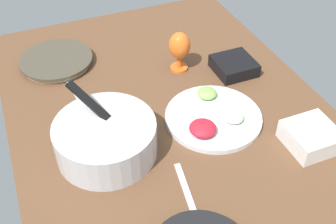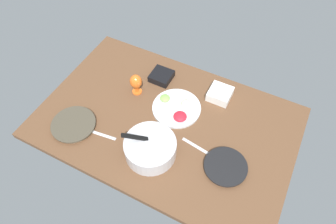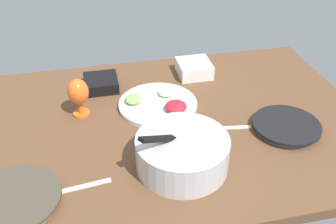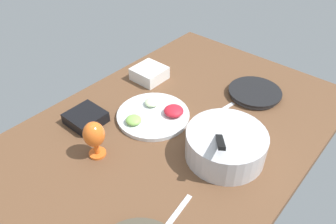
% 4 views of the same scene
% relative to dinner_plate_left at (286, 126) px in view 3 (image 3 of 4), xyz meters
% --- Properties ---
extents(ground_plane, '(1.60, 1.04, 0.04)m').
position_rel_dinner_plate_left_xyz_m(ground_plane, '(0.45, -0.14, -0.03)').
color(ground_plane, brown).
extents(dinner_plate_left, '(0.25, 0.25, 0.03)m').
position_rel_dinner_plate_left_xyz_m(dinner_plate_left, '(0.00, 0.00, 0.00)').
color(dinner_plate_left, '#4C4C51').
rests_on(dinner_plate_left, ground_plane).
extents(dinner_plate_right, '(0.28, 0.28, 0.03)m').
position_rel_dinner_plate_left_xyz_m(dinner_plate_right, '(0.94, 0.16, -0.00)').
color(dinner_plate_right, beige).
rests_on(dinner_plate_right, ground_plane).
extents(mixing_bowl, '(0.30, 0.30, 0.19)m').
position_rel_dinner_plate_left_xyz_m(mixing_bowl, '(0.42, 0.11, 0.05)').
color(mixing_bowl, silver).
rests_on(mixing_bowl, ground_plane).
extents(fruit_platter, '(0.32, 0.32, 0.05)m').
position_rel_dinner_plate_left_xyz_m(fruit_platter, '(0.43, -0.25, -0.00)').
color(fruit_platter, silver).
rests_on(fruit_platter, ground_plane).
extents(hurricane_glass_orange, '(0.08, 0.08, 0.16)m').
position_rel_dinner_plate_left_xyz_m(hurricane_glass_orange, '(0.74, -0.27, 0.08)').
color(hurricane_glass_orange, orange).
rests_on(hurricane_glass_orange, ground_plane).
extents(square_bowl_black, '(0.14, 0.14, 0.05)m').
position_rel_dinner_plate_left_xyz_m(square_bowl_black, '(0.65, -0.45, 0.01)').
color(square_bowl_black, black).
rests_on(square_bowl_black, ground_plane).
extents(square_bowl_white, '(0.15, 0.15, 0.06)m').
position_rel_dinner_plate_left_xyz_m(square_bowl_white, '(0.22, -0.48, 0.02)').
color(square_bowl_white, white).
rests_on(square_bowl_white, ground_plane).
extents(fork_by_left_plate, '(0.18, 0.04, 0.01)m').
position_rel_dinner_plate_left_xyz_m(fork_by_left_plate, '(0.21, -0.05, -0.01)').
color(fork_by_left_plate, silver).
rests_on(fork_by_left_plate, ground_plane).
extents(fork_by_right_plate, '(0.18, 0.04, 0.01)m').
position_rel_dinner_plate_left_xyz_m(fork_by_right_plate, '(0.75, 0.13, -0.01)').
color(fork_by_right_plate, silver).
rests_on(fork_by_right_plate, ground_plane).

